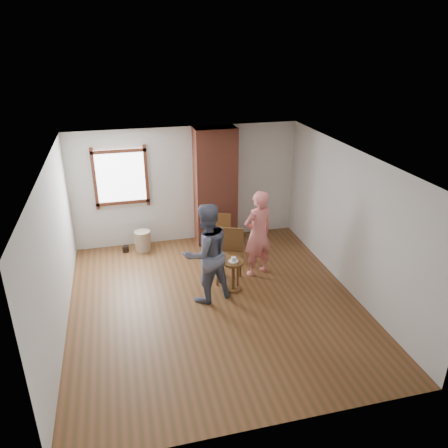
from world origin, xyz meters
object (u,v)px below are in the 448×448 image
at_px(dining_chair_left, 230,252).
at_px(man, 206,253).
at_px(person_pink, 258,234).
at_px(side_table, 233,271).
at_px(dining_chair_right, 220,234).
at_px(stoneware_crock, 143,241).

distance_m(dining_chair_left, man, 0.86).
bearing_deg(person_pink, side_table, 17.95).
height_order(man, person_pink, man).
bearing_deg(dining_chair_right, man, -88.16).
bearing_deg(person_pink, dining_chair_left, -12.24).
height_order(side_table, man, man).
bearing_deg(man, stoneware_crock, -84.01).
distance_m(dining_chair_right, side_table, 1.38).
relative_size(side_table, person_pink, 0.35).
distance_m(side_table, person_pink, 0.91).
relative_size(dining_chair_left, person_pink, 0.59).
relative_size(dining_chair_left, man, 0.56).
height_order(dining_chair_left, side_table, dining_chair_left).
relative_size(dining_chair_left, dining_chair_right, 1.10).
relative_size(dining_chair_right, man, 0.51).
relative_size(stoneware_crock, side_table, 0.75).
height_order(dining_chair_left, man, man).
bearing_deg(man, dining_chair_left, -153.29).
bearing_deg(dining_chair_left, man, -112.44).
height_order(stoneware_crock, side_table, side_table).
xyz_separation_m(dining_chair_left, side_table, (-0.04, -0.40, -0.17)).
distance_m(stoneware_crock, dining_chair_left, 2.28).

